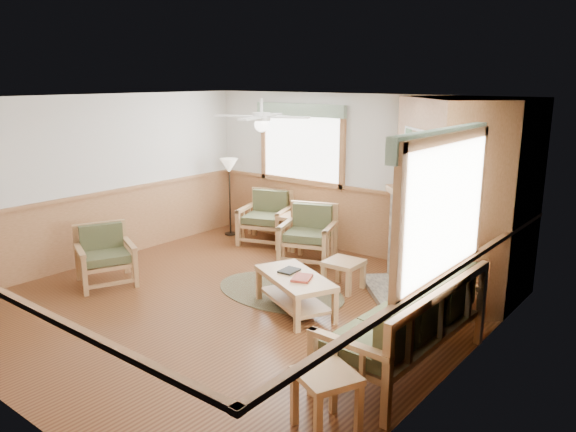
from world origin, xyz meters
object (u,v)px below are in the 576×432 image
Objects in this scene: armchair_back_left at (265,218)px; floor_lamp_left at (230,197)px; sofa at (404,323)px; armchair_left at (105,256)px; armchair_back_right at (308,234)px; floor_lamp_right at (427,267)px; coffee_table at (295,293)px; footstool at (343,275)px; end_table_sofa at (326,402)px; end_table_chairs at (296,232)px.

floor_lamp_left reaches higher than armchair_back_left.
sofa is 4.57m from armchair_left.
armchair_back_left is 1.02× the size of armchair_back_right.
floor_lamp_right reaches higher than armchair_back_right.
coffee_table is at bearing -78.67° from armchair_back_right.
floor_lamp_left reaches higher than sofa.
armchair_left is at bearing -144.92° from footstool.
floor_lamp_right is (2.59, -1.11, 0.30)m from armchair_back_right.
end_table_sofa is at bearing -83.88° from floor_lamp_right.
coffee_table is 0.82× the size of floor_lamp_left.
armchair_left is 4.57m from floor_lamp_right.
sofa is 2.33× the size of armchair_back_right.
armchair_left is 3.28m from end_table_chairs.
footstool is (2.83, 1.99, -0.21)m from armchair_left.
sofa reaches higher than armchair_left.
end_table_sofa is at bearing -77.51° from armchair_left.
armchair_left reaches higher than coffee_table.
footstool is 3.50m from floor_lamp_left.
floor_lamp_left is (-3.23, 2.11, 0.50)m from coffee_table.
armchair_back_left is at bearing 142.14° from armchair_back_right.
footstool is at bearing 164.13° from floor_lamp_right.
armchair_back_right is 0.62× the size of floor_lamp_left.
armchair_left is 1.56× the size of end_table_sofa.
armchair_back_right is at bearing -126.01° from sofa.
footstool is (-1.71, 1.48, -0.28)m from sofa.
end_table_chairs is 3.51m from floor_lamp_right.
coffee_table is at bearing -47.60° from armchair_left.
footstool is (2.41, -1.09, -0.25)m from armchair_back_left.
footstool is at bearing -43.30° from armchair_back_left.
armchair_left is at bearing 168.84° from end_table_sofa.
floor_lamp_left is (-1.60, -0.02, 0.43)m from end_table_chairs.
armchair_left is at bearing -159.75° from floor_lamp_right.
floor_lamp_left reaches higher than coffee_table.
armchair_back_right is 4.58m from end_table_sofa.
coffee_table is at bearing -93.37° from footstool.
sofa is at bearing -40.95° from footstool.
armchair_back_right reaches higher than end_table_sofa.
footstool is 0.32× the size of floor_lamp_right.
end_table_sofa is (1.77, -1.83, 0.03)m from coffee_table.
end_table_sofa is at bearing -49.40° from end_table_chairs.
floor_lamp_left is at bearing 32.22° from armchair_left.
end_table_sofa is (0.00, -1.40, -0.22)m from sofa.
floor_lamp_left is (-0.88, -0.02, 0.27)m from armchair_back_left.
armchair_back_left is at bearing 155.71° from footstool.
footstool is (1.69, -1.09, -0.10)m from end_table_chairs.
armchair_back_left is 4.15m from floor_lamp_right.
end_table_chairs is 5.23m from end_table_sofa.
floor_lamp_right is at bearing 96.12° from end_table_sofa.
end_table_chairs is 1.65m from floor_lamp_left.
armchair_back_left is 0.73m from end_table_chairs.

